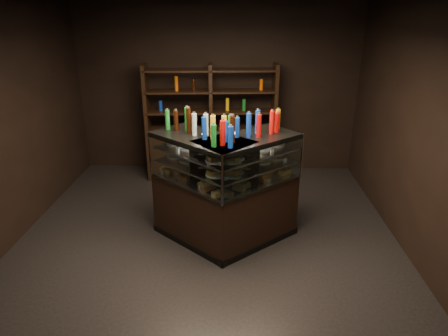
{
  "coord_description": "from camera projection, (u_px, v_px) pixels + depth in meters",
  "views": [
    {
      "loc": [
        0.38,
        -4.67,
        2.84
      ],
      "look_at": [
        0.22,
        -0.24,
        1.07
      ],
      "focal_mm": 32.0,
      "sensor_mm": 36.0,
      "label": 1
    }
  ],
  "objects": [
    {
      "name": "potted_conifer",
      "position": [
        274.0,
        193.0,
        5.57
      ],
      "size": [
        0.37,
        0.37,
        0.78
      ],
      "rotation": [
        0.0,
        0.0,
        -0.24
      ],
      "color": "black",
      "rests_on": "ground"
    },
    {
      "name": "back_shelving",
      "position": [
        211.0,
        144.0,
        7.08
      ],
      "size": [
        2.27,
        0.57,
        2.0
      ],
      "rotation": [
        0.0,
        0.0,
        0.07
      ],
      "color": "black",
      "rests_on": "ground"
    },
    {
      "name": "ground",
      "position": [
        208.0,
        235.0,
        5.4
      ],
      "size": [
        5.0,
        5.0,
        0.0
      ],
      "primitive_type": "plane",
      "color": "black",
      "rests_on": "ground"
    },
    {
      "name": "room_shell",
      "position": [
        206.0,
        91.0,
        4.68
      ],
      "size": [
        5.02,
        5.02,
        3.01
      ],
      "color": "black",
      "rests_on": "ground"
    },
    {
      "name": "display_case",
      "position": [
        225.0,
        206.0,
        5.13
      ],
      "size": [
        1.97,
        1.34,
        1.42
      ],
      "rotation": [
        0.0,
        0.0,
        -0.0
      ],
      "color": "black",
      "rests_on": "ground"
    },
    {
      "name": "bottles_top",
      "position": [
        225.0,
        125.0,
        4.73
      ],
      "size": [
        1.42,
        0.75,
        0.3
      ],
      "color": "#B20C0A",
      "rests_on": "display_case"
    },
    {
      "name": "food_display",
      "position": [
        225.0,
        161.0,
        4.9
      ],
      "size": [
        1.6,
        0.9,
        0.44
      ],
      "color": "#CC8149",
      "rests_on": "display_case"
    }
  ]
}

